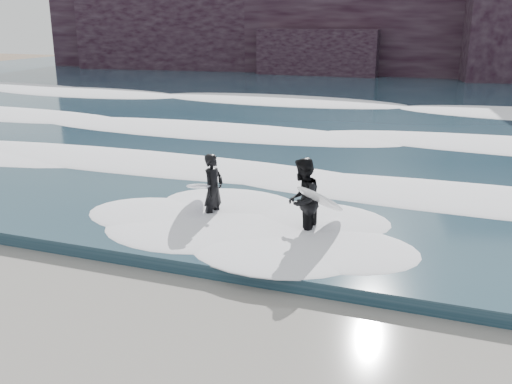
# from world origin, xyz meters

# --- Properties ---
(ground) EXTENTS (120.00, 120.00, 0.00)m
(ground) POSITION_xyz_m (0.00, 0.00, 0.00)
(ground) COLOR #7E6146
(ground) RESTS_ON ground
(sea) EXTENTS (90.00, 52.00, 0.30)m
(sea) POSITION_xyz_m (0.00, 29.00, 0.15)
(sea) COLOR #1D3644
(sea) RESTS_ON ground
(headland) EXTENTS (70.00, 9.00, 10.00)m
(headland) POSITION_xyz_m (0.00, 46.00, 5.00)
(headland) COLOR black
(headland) RESTS_ON ground
(foam_near) EXTENTS (60.00, 3.20, 0.20)m
(foam_near) POSITION_xyz_m (0.00, 9.00, 0.40)
(foam_near) COLOR white
(foam_near) RESTS_ON sea
(foam_mid) EXTENTS (60.00, 4.00, 0.24)m
(foam_mid) POSITION_xyz_m (0.00, 16.00, 0.42)
(foam_mid) COLOR white
(foam_mid) RESTS_ON sea
(foam_far) EXTENTS (60.00, 4.80, 0.30)m
(foam_far) POSITION_xyz_m (0.00, 25.00, 0.45)
(foam_far) COLOR white
(foam_far) RESTS_ON sea
(surfer_left) EXTENTS (1.39, 2.29, 1.76)m
(surfer_left) POSITION_xyz_m (-1.61, 5.91, 0.89)
(surfer_left) COLOR black
(surfer_left) RESTS_ON ground
(surfer_right) EXTENTS (1.31, 2.09, 1.94)m
(surfer_right) POSITION_xyz_m (0.87, 5.52, 0.98)
(surfer_right) COLOR black
(surfer_right) RESTS_ON ground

